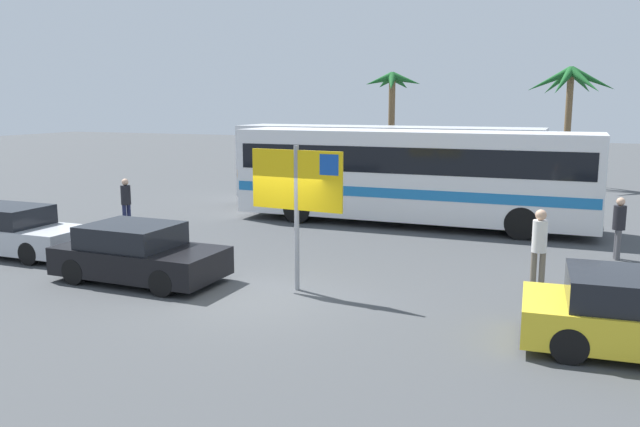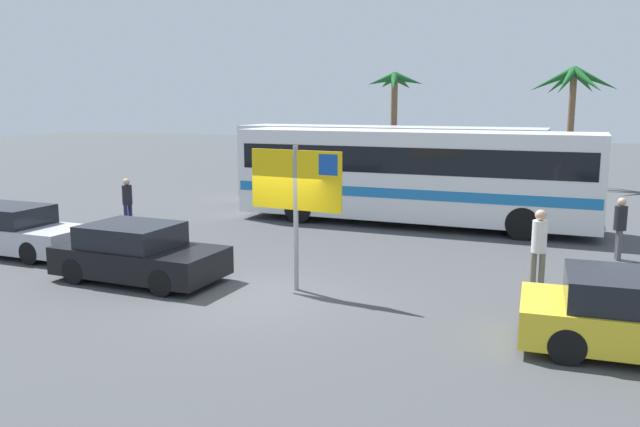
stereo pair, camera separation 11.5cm
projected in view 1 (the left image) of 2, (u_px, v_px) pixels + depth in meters
The scene contains 11 objects.
ground at pixel (257, 296), 13.79m from camera, with size 120.00×120.00×0.00m, color #424447.
bus_front_coach at pixel (411, 172), 21.52m from camera, with size 11.91×2.49×3.17m.
bus_rear_coach at pixel (385, 162), 25.16m from camera, with size 11.91×2.49×3.17m.
ferry_sign at pixel (298, 186), 13.83m from camera, with size 2.20×0.27×3.20m.
car_silver at pixel (11, 231), 17.51m from camera, with size 4.26×1.70×1.32m.
car_black at pixel (138, 254), 14.89m from camera, with size 3.93×1.90×1.32m.
pedestrian_crossing_lot at pixel (619, 223), 16.84m from camera, with size 0.32×0.32×1.66m.
pedestrian_near_sign at pixel (126, 199), 20.98m from camera, with size 0.32×0.32×1.65m.
pedestrian_by_bus at pixel (539, 243), 13.95m from camera, with size 0.32×0.32×1.83m.
palm_tree_seaside at pixel (570, 90), 30.91m from camera, with size 4.16×3.86×5.81m.
palm_tree_inland at pixel (392, 96), 31.53m from camera, with size 2.71×2.81×5.58m.
Camera 1 is at (6.20, -11.82, 4.11)m, focal length 36.05 mm.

